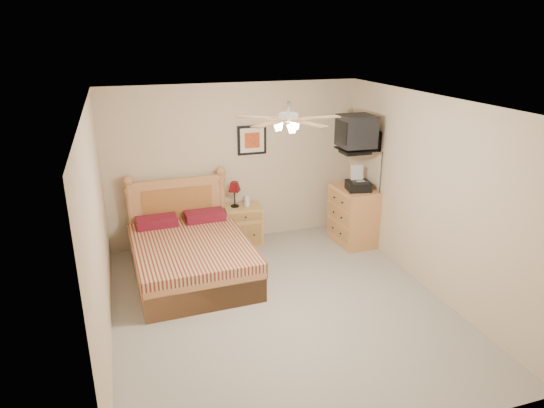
% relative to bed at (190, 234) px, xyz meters
% --- Properties ---
extents(floor, '(4.50, 4.50, 0.00)m').
position_rel_bed_xyz_m(floor, '(0.91, -1.12, -0.64)').
color(floor, gray).
rests_on(floor, ground).
extents(ceiling, '(4.00, 4.50, 0.04)m').
position_rel_bed_xyz_m(ceiling, '(0.91, -1.12, 1.86)').
color(ceiling, white).
rests_on(ceiling, ground).
extents(wall_back, '(4.00, 0.04, 2.50)m').
position_rel_bed_xyz_m(wall_back, '(0.91, 1.13, 0.61)').
color(wall_back, '#C7B193').
rests_on(wall_back, ground).
extents(wall_front, '(4.00, 0.04, 2.50)m').
position_rel_bed_xyz_m(wall_front, '(0.91, -3.37, 0.61)').
color(wall_front, '#C7B193').
rests_on(wall_front, ground).
extents(wall_left, '(0.04, 4.50, 2.50)m').
position_rel_bed_xyz_m(wall_left, '(-1.09, -1.12, 0.61)').
color(wall_left, '#C7B193').
rests_on(wall_left, ground).
extents(wall_right, '(0.04, 4.50, 2.50)m').
position_rel_bed_xyz_m(wall_right, '(2.91, -1.12, 0.61)').
color(wall_right, '#C7B193').
rests_on(wall_right, ground).
extents(bed, '(1.57, 2.02, 1.27)m').
position_rel_bed_xyz_m(bed, '(0.00, 0.00, 0.00)').
color(bed, '#C17A48').
rests_on(bed, ground).
extents(nightstand, '(0.61, 0.48, 0.63)m').
position_rel_bed_xyz_m(nightstand, '(0.96, 0.88, -0.32)').
color(nightstand, tan).
rests_on(nightstand, ground).
extents(table_lamp, '(0.27, 0.27, 0.41)m').
position_rel_bed_xyz_m(table_lamp, '(0.84, 0.91, 0.19)').
color(table_lamp, '#53080D').
rests_on(table_lamp, nightstand).
extents(lotion_bottle, '(0.10, 0.10, 0.24)m').
position_rel_bed_xyz_m(lotion_bottle, '(1.02, 0.87, 0.11)').
color(lotion_bottle, silver).
rests_on(lotion_bottle, nightstand).
extents(framed_picture, '(0.46, 0.04, 0.46)m').
position_rel_bed_xyz_m(framed_picture, '(1.18, 1.11, 0.98)').
color(framed_picture, black).
rests_on(framed_picture, wall_back).
extents(dresser, '(0.58, 0.80, 0.91)m').
position_rel_bed_xyz_m(dresser, '(2.64, 0.39, -0.18)').
color(dresser, '#B87B4B').
rests_on(dresser, ground).
extents(fax_machine, '(0.41, 0.42, 0.37)m').
position_rel_bed_xyz_m(fax_machine, '(2.63, 0.28, 0.46)').
color(fax_machine, black).
rests_on(fax_machine, dresser).
extents(magazine_lower, '(0.24, 0.28, 0.02)m').
position_rel_bed_xyz_m(magazine_lower, '(2.58, 0.63, 0.29)').
color(magazine_lower, beige).
rests_on(magazine_lower, dresser).
extents(magazine_upper, '(0.25, 0.32, 0.02)m').
position_rel_bed_xyz_m(magazine_upper, '(2.58, 0.64, 0.31)').
color(magazine_upper, gray).
rests_on(magazine_upper, magazine_lower).
extents(wall_tv, '(0.56, 0.46, 0.58)m').
position_rel_bed_xyz_m(wall_tv, '(2.66, 0.22, 1.17)').
color(wall_tv, black).
rests_on(wall_tv, wall_right).
extents(ceiling_fan, '(1.14, 1.14, 0.28)m').
position_rel_bed_xyz_m(ceiling_fan, '(0.91, -1.32, 1.72)').
color(ceiling_fan, white).
rests_on(ceiling_fan, ceiling).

